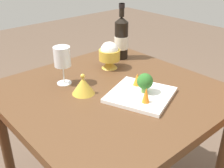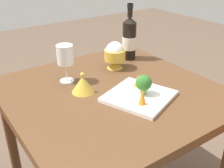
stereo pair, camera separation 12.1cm
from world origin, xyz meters
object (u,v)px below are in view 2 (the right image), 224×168
object	(u,v)px
wine_bottle	(129,38)
rice_bowl	(115,55)
rice_bowl_lid	(83,84)
wine_glass	(65,56)
carrot_garnish_right	(138,81)
serving_plate	(139,96)
carrot_garnish_left	(142,97)
broccoli_floret	(144,83)

from	to	relation	value
wine_bottle	rice_bowl	bearing A→B (deg)	114.31
rice_bowl	rice_bowl_lid	size ratio (longest dim) A/B	1.42
wine_glass	carrot_garnish_right	size ratio (longest dim) A/B	3.25
rice_bowl	serving_plate	distance (m)	0.34
wine_bottle	carrot_garnish_left	world-z (taller)	wine_bottle
carrot_garnish_right	wine_bottle	bearing A→B (deg)	-32.14
rice_bowl	rice_bowl_lid	xyz separation A→B (m)	(-0.14, 0.27, -0.04)
serving_plate	carrot_garnish_right	xyz separation A→B (m)	(0.07, -0.04, 0.04)
wine_bottle	serving_plate	bearing A→B (deg)	147.42
rice_bowl	carrot_garnish_left	bearing A→B (deg)	159.65
rice_bowl	broccoli_floret	bearing A→B (deg)	165.44
serving_plate	carrot_garnish_left	xyz separation A→B (m)	(-0.06, 0.04, 0.04)
wine_glass	serving_plate	distance (m)	0.39
wine_glass	carrot_garnish_left	size ratio (longest dim) A/B	2.77
rice_bowl_lid	broccoli_floret	world-z (taller)	broccoli_floret
wine_bottle	serving_plate	world-z (taller)	wine_bottle
rice_bowl_lid	broccoli_floret	distance (m)	0.26
broccoli_floret	carrot_garnish_left	world-z (taller)	broccoli_floret
wine_bottle	carrot_garnish_left	size ratio (longest dim) A/B	4.74
wine_glass	rice_bowl	size ratio (longest dim) A/B	1.26
wine_glass	serving_plate	xyz separation A→B (m)	(-0.32, -0.18, -0.12)
carrot_garnish_right	serving_plate	bearing A→B (deg)	145.30
serving_plate	carrot_garnish_left	bearing A→B (deg)	148.39
wine_bottle	serving_plate	size ratio (longest dim) A/B	0.95
wine_glass	rice_bowl	xyz separation A→B (m)	(0.00, -0.28, -0.05)
rice_bowl	carrot_garnish_right	bearing A→B (deg)	167.17
wine_glass	broccoli_floret	distance (m)	0.38
wine_glass	carrot_garnish_left	bearing A→B (deg)	-160.56
rice_bowl	rice_bowl_lid	bearing A→B (deg)	117.22
wine_bottle	rice_bowl	xyz separation A→B (m)	(-0.06, 0.14, -0.05)
wine_glass	serving_plate	bearing A→B (deg)	-151.24
broccoli_floret	carrot_garnish_right	bearing A→B (deg)	-20.76
serving_plate	broccoli_floret	size ratio (longest dim) A/B	3.77
rice_bowl_lid	serving_plate	bearing A→B (deg)	-137.78
carrot_garnish_left	broccoli_floret	bearing A→B (deg)	-43.93
serving_plate	carrot_garnish_left	world-z (taller)	carrot_garnish_left
carrot_garnish_right	wine_glass	bearing A→B (deg)	40.81
wine_bottle	rice_bowl_lid	xyz separation A→B (m)	(-0.20, 0.41, -0.08)
rice_bowl	carrot_garnish_left	size ratio (longest dim) A/B	2.19
carrot_garnish_left	carrot_garnish_right	world-z (taller)	carrot_garnish_left
rice_bowl_lid	carrot_garnish_left	world-z (taller)	rice_bowl_lid
wine_bottle	rice_bowl	size ratio (longest dim) A/B	2.16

